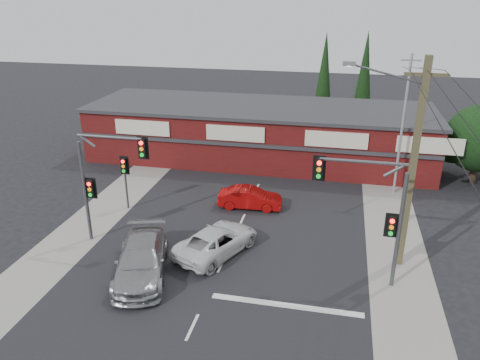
% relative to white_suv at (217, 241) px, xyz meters
% --- Properties ---
extents(ground, '(120.00, 120.00, 0.00)m').
position_rel_white_suv_xyz_m(ground, '(0.51, -2.08, -0.69)').
color(ground, black).
rests_on(ground, ground).
extents(road_strip, '(14.00, 70.00, 0.01)m').
position_rel_white_suv_xyz_m(road_strip, '(0.51, 2.92, -0.68)').
color(road_strip, black).
rests_on(road_strip, ground).
extents(verge_left, '(3.00, 70.00, 0.02)m').
position_rel_white_suv_xyz_m(verge_left, '(-7.99, 2.92, -0.68)').
color(verge_left, gray).
rests_on(verge_left, ground).
extents(verge_right, '(3.00, 70.00, 0.02)m').
position_rel_white_suv_xyz_m(verge_right, '(9.01, 2.92, -0.68)').
color(verge_right, gray).
rests_on(verge_right, ground).
extents(stop_line, '(6.50, 0.35, 0.01)m').
position_rel_white_suv_xyz_m(stop_line, '(4.01, -3.58, -0.67)').
color(stop_line, silver).
rests_on(stop_line, ground).
extents(white_suv, '(4.13, 5.45, 1.38)m').
position_rel_white_suv_xyz_m(white_suv, '(0.00, 0.00, 0.00)').
color(white_suv, silver).
rests_on(white_suv, ground).
extents(silver_suv, '(3.73, 5.94, 1.61)m').
position_rel_white_suv_xyz_m(silver_suv, '(-2.91, -2.70, 0.11)').
color(silver_suv, '#949799').
rests_on(silver_suv, ground).
extents(red_sedan, '(3.97, 1.59, 1.28)m').
position_rel_white_suv_xyz_m(red_sedan, '(0.63, 5.61, -0.05)').
color(red_sedan, '#9B0A09').
rests_on(red_sedan, ground).
extents(lane_dashes, '(0.12, 58.88, 0.01)m').
position_rel_white_suv_xyz_m(lane_dashes, '(0.51, 8.56, -0.67)').
color(lane_dashes, silver).
rests_on(lane_dashes, ground).
extents(shop_building, '(27.30, 8.40, 4.22)m').
position_rel_white_suv_xyz_m(shop_building, '(-0.48, 14.91, 1.45)').
color(shop_building, '#450D0E').
rests_on(shop_building, ground).
extents(conifer_near, '(1.80, 1.80, 9.25)m').
position_rel_white_suv_xyz_m(conifer_near, '(4.01, 21.92, 4.79)').
color(conifer_near, '#2D2116').
rests_on(conifer_near, ground).
extents(conifer_far, '(1.80, 1.80, 9.25)m').
position_rel_white_suv_xyz_m(conifer_far, '(7.51, 23.92, 4.79)').
color(conifer_far, '#2D2116').
rests_on(conifer_far, ground).
extents(traffic_mast_left, '(3.77, 0.27, 5.97)m').
position_rel_white_suv_xyz_m(traffic_mast_left, '(-5.92, -0.07, 3.24)').
color(traffic_mast_left, '#47494C').
rests_on(traffic_mast_left, ground).
extents(traffic_mast_right, '(3.96, 0.27, 5.97)m').
position_rel_white_suv_xyz_m(traffic_mast_right, '(7.37, -1.07, 3.26)').
color(traffic_mast_right, '#47494C').
rests_on(traffic_mast_right, ground).
extents(pedestal_signal, '(0.55, 0.27, 3.38)m').
position_rel_white_suv_xyz_m(pedestal_signal, '(-6.69, 3.93, 1.72)').
color(pedestal_signal, '#47494C').
rests_on(pedestal_signal, ground).
extents(utility_pole, '(4.38, 0.59, 10.00)m').
position_rel_white_suv_xyz_m(utility_pole, '(8.88, 0.91, 4.71)').
color(utility_pole, brown).
rests_on(utility_pole, ground).
extents(steel_pole, '(1.20, 0.16, 9.00)m').
position_rel_white_suv_xyz_m(steel_pole, '(9.51, 9.92, 4.01)').
color(steel_pole, gray).
rests_on(steel_pole, ground).
extents(power_lines, '(2.01, 29.00, 1.22)m').
position_rel_white_suv_xyz_m(power_lines, '(8.99, -4.55, 8.35)').
color(power_lines, black).
rests_on(power_lines, ground).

